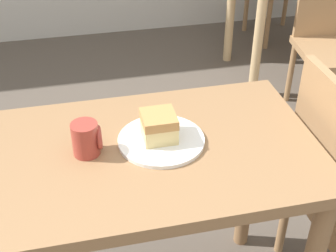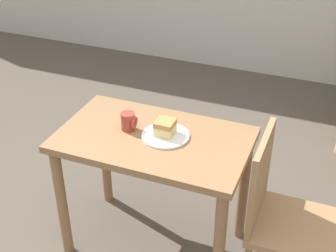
{
  "view_description": "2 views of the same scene",
  "coord_description": "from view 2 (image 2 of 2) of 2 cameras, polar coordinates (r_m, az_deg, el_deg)",
  "views": [
    {
      "loc": [
        -0.25,
        -0.68,
        1.59
      ],
      "look_at": [
        -0.01,
        0.39,
        0.82
      ],
      "focal_mm": 50.0,
      "sensor_mm": 36.0,
      "label": 1
    },
    {
      "loc": [
        0.75,
        -1.52,
        2.11
      ],
      "look_at": [
        -0.04,
        0.45,
        0.8
      ],
      "focal_mm": 50.0,
      "sensor_mm": 36.0,
      "label": 2
    }
  ],
  "objects": [
    {
      "name": "dining_table_near",
      "position": [
        2.54,
        -1.74,
        -3.87
      ],
      "size": [
        1.01,
        0.61,
        0.77
      ],
      "color": "olive",
      "rests_on": "ground_plane"
    },
    {
      "name": "chair_near_window",
      "position": [
        2.48,
        13.52,
        -10.29
      ],
      "size": [
        0.43,
        0.43,
        0.92
      ],
      "rotation": [
        0.0,
        0.0,
        1.57
      ],
      "color": "#9E754C",
      "rests_on": "ground_plane"
    },
    {
      "name": "plate",
      "position": [
        2.46,
        -0.31,
        -1.17
      ],
      "size": [
        0.25,
        0.25,
        0.01
      ],
      "color": "white",
      "rests_on": "dining_table_near"
    },
    {
      "name": "cake_slice",
      "position": [
        2.44,
        -0.35,
        -0.16
      ],
      "size": [
        0.1,
        0.1,
        0.08
      ],
      "color": "#E0C67F",
      "rests_on": "plate"
    },
    {
      "name": "coffee_mug",
      "position": [
        2.51,
        -4.84,
        0.57
      ],
      "size": [
        0.08,
        0.08,
        0.1
      ],
      "color": "#9E382D",
      "rests_on": "dining_table_near"
    }
  ]
}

